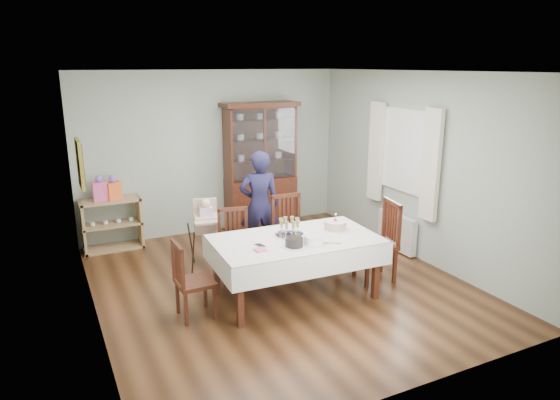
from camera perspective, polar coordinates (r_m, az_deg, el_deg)
floor at (r=6.64m, az=-0.13°, el=-9.51°), size 5.00×5.00×0.00m
room_shell at (r=6.60m, az=-2.17°, el=5.85°), size 5.00×5.00×5.00m
dining_table at (r=6.15m, az=1.77°, el=-7.68°), size 2.05×1.24×0.76m
china_cabinet at (r=8.56m, az=-2.25°, el=4.07°), size 1.30×0.48×2.18m
sideboard at (r=8.11m, az=-18.64°, el=-2.65°), size 0.90×0.38×0.80m
picture_frame at (r=6.34m, az=-21.92°, el=3.86°), size 0.04×0.48×0.58m
window at (r=7.61m, az=14.11°, el=5.48°), size 0.04×1.02×1.22m
curtain_left at (r=7.13m, az=16.87°, el=3.83°), size 0.07×0.30×1.55m
curtain_right at (r=8.07m, az=10.91°, el=5.47°), size 0.07×0.30×1.55m
radiator at (r=7.87m, az=13.19°, el=-3.54°), size 0.10×0.80×0.55m
chair_far_left at (r=6.69m, az=-5.08°, el=-6.75°), size 0.50×0.50×0.94m
chair_far_right at (r=7.04m, az=1.29°, el=-5.36°), size 0.48×0.48×1.02m
chair_end_left at (r=5.81m, az=-9.78°, el=-10.60°), size 0.41×0.41×0.90m
chair_end_right at (r=6.79m, az=10.94°, el=-6.35°), size 0.56×0.56×1.06m
woman at (r=7.25m, az=-2.36°, el=-0.60°), size 0.67×0.53×1.61m
high_chair at (r=7.11m, az=-8.35°, el=-4.58°), size 0.53×0.53×1.00m
champagne_tray at (r=6.09m, az=1.08°, el=-3.48°), size 0.35×0.35×0.21m
birthday_cake at (r=6.33m, az=6.35°, el=-2.93°), size 0.32×0.32×0.22m
plate_stack_dark at (r=5.75m, az=1.62°, el=-4.82°), size 0.24×0.24×0.10m
plate_stack_white at (r=5.84m, az=3.87°, el=-4.53°), size 0.29×0.29×0.10m
napkin_stack at (r=5.63m, az=-2.25°, el=-5.71°), size 0.13×0.13×0.02m
cutlery at (r=5.77m, az=-2.60°, el=-5.24°), size 0.12×0.16×0.01m
cake_knife at (r=5.87m, az=5.64°, el=-4.92°), size 0.25×0.17×0.01m
gift_bag_pink at (r=7.93m, az=-19.89°, el=1.15°), size 0.22×0.15×0.39m
gift_bag_orange at (r=7.95m, az=-18.50°, el=1.27°), size 0.24×0.19×0.38m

